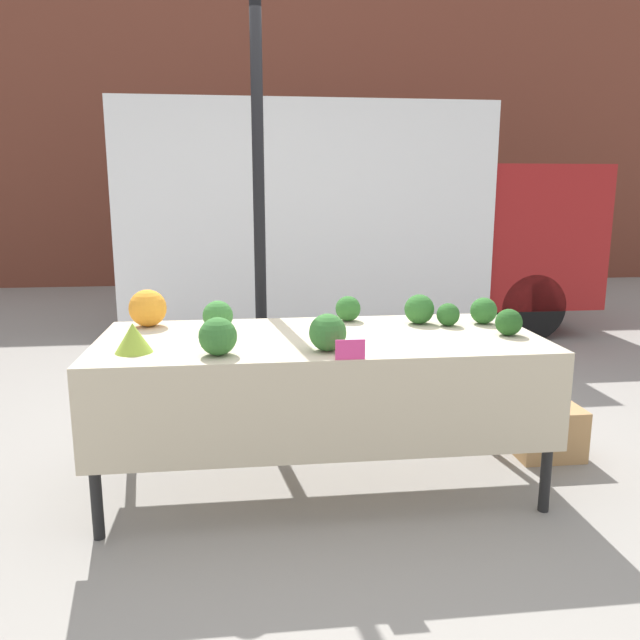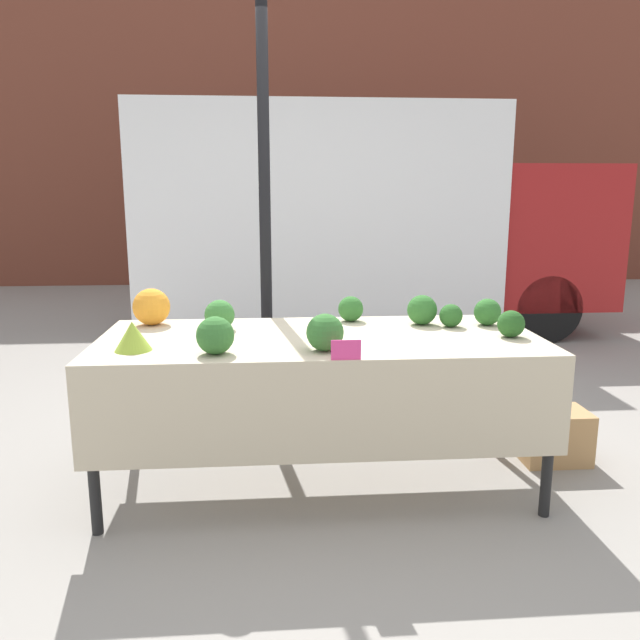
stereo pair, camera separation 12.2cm
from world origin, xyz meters
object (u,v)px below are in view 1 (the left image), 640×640
at_px(price_sign, 350,350).
at_px(produce_crate, 548,432).
at_px(parked_truck, 343,216).
at_px(orange_cauliflower, 148,308).

xyz_separation_m(price_sign, produce_crate, (1.25, 0.64, -0.68)).
height_order(parked_truck, produce_crate, parked_truck).
height_order(parked_truck, orange_cauliflower, parked_truck).
relative_size(orange_cauliflower, price_sign, 1.54).
distance_m(parked_truck, produce_crate, 3.72).
height_order(parked_truck, price_sign, parked_truck).
height_order(orange_cauliflower, produce_crate, orange_cauliflower).
bearing_deg(orange_cauliflower, price_sign, -39.35).
relative_size(price_sign, produce_crate, 0.35).
height_order(orange_cauliflower, price_sign, orange_cauliflower).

